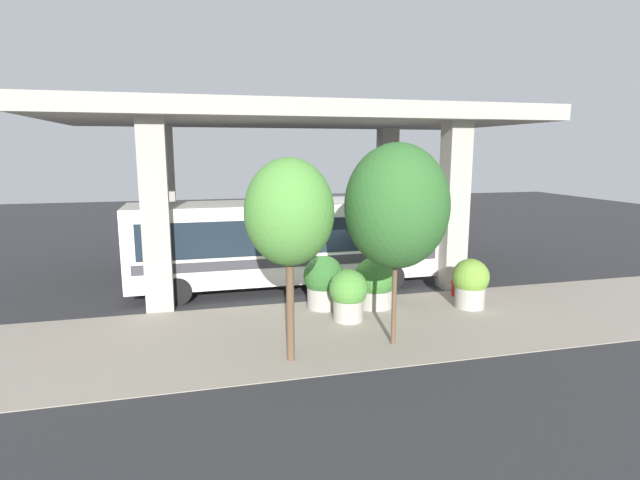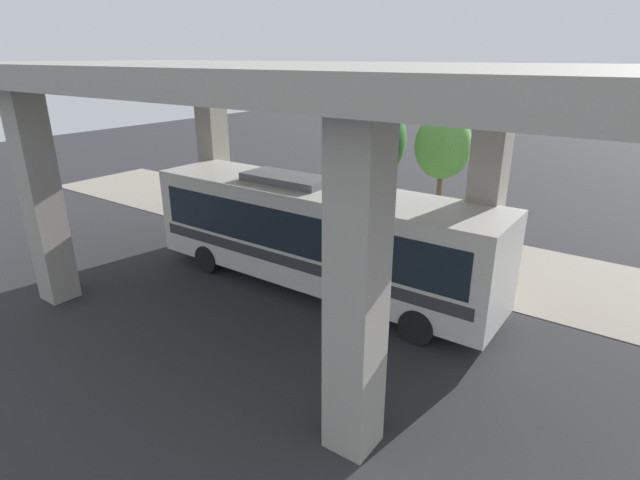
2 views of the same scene
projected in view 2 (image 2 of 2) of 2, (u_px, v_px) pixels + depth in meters
name	position (u px, v px, depth m)	size (l,w,h in m)	color
ground_plane	(333.00, 262.00, 18.83)	(80.00, 80.00, 0.00)	#2D2D30
sidewalk_strip	(373.00, 239.00, 21.12)	(6.00, 40.00, 0.02)	gray
overpass	(253.00, 97.00, 13.60)	(9.40, 19.12, 7.14)	#9E998E
bus	(317.00, 231.00, 16.13)	(2.81, 12.08, 3.68)	silver
fire_hydrant	(245.00, 221.00, 21.94)	(0.48, 0.23, 0.95)	red
planter_front	(346.00, 233.00, 19.09)	(1.41, 1.41, 1.86)	#9E998E
planter_middle	(314.00, 225.00, 20.32)	(1.45, 1.45, 1.77)	#9E998E
planter_back	(269.00, 205.00, 22.74)	(1.27, 1.27, 1.74)	#9E998E
planter_extra	(356.00, 223.00, 20.46)	(1.25, 1.25, 1.70)	#9E998E
street_tree_near	(443.00, 146.00, 20.09)	(2.26, 2.26, 5.28)	brown
street_tree_far	(373.00, 139.00, 21.46)	(2.85, 2.85, 5.66)	brown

